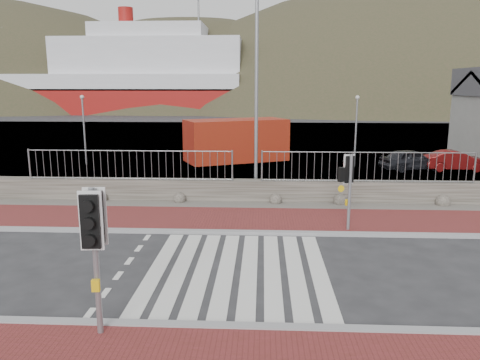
# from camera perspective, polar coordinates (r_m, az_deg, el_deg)

# --- Properties ---
(ground) EXTENTS (220.00, 220.00, 0.00)m
(ground) POSITION_cam_1_polar(r_m,az_deg,el_deg) (12.40, -0.30, -10.95)
(ground) COLOR #28282B
(ground) RESTS_ON ground
(sidewalk_far) EXTENTS (40.00, 3.00, 0.08)m
(sidewalk_far) POSITION_cam_1_polar(r_m,az_deg,el_deg) (16.63, 0.54, -4.86)
(sidewalk_far) COLOR maroon
(sidewalk_far) RESTS_ON ground
(kerb_near) EXTENTS (40.00, 0.25, 0.12)m
(kerb_near) POSITION_cam_1_polar(r_m,az_deg,el_deg) (9.68, -1.31, -17.50)
(kerb_near) COLOR gray
(kerb_near) RESTS_ON ground
(kerb_far) EXTENTS (40.00, 0.25, 0.12)m
(kerb_far) POSITION_cam_1_polar(r_m,az_deg,el_deg) (15.19, 0.31, -6.43)
(kerb_far) COLOR gray
(kerb_far) RESTS_ON ground
(zebra_crossing) EXTENTS (4.62, 5.60, 0.01)m
(zebra_crossing) POSITION_cam_1_polar(r_m,az_deg,el_deg) (12.40, -0.30, -10.92)
(zebra_crossing) COLOR silver
(zebra_crossing) RESTS_ON ground
(gravel_strip) EXTENTS (40.00, 1.50, 0.06)m
(gravel_strip) POSITION_cam_1_polar(r_m,az_deg,el_deg) (18.55, 0.78, -3.14)
(gravel_strip) COLOR #59544C
(gravel_strip) RESTS_ON ground
(stone_wall) EXTENTS (40.00, 0.60, 0.90)m
(stone_wall) POSITION_cam_1_polar(r_m,az_deg,el_deg) (19.23, 0.87, -1.32)
(stone_wall) COLOR #444038
(stone_wall) RESTS_ON ground
(railing) EXTENTS (18.07, 0.07, 1.22)m
(railing) POSITION_cam_1_polar(r_m,az_deg,el_deg) (18.82, 0.87, 2.64)
(railing) COLOR gray
(railing) RESTS_ON stone_wall
(quay) EXTENTS (120.00, 40.00, 0.50)m
(quay) POSITION_cam_1_polar(r_m,az_deg,el_deg) (39.62, 1.88, 4.73)
(quay) COLOR #4C4C4F
(quay) RESTS_ON ground
(water) EXTENTS (220.00, 50.00, 0.05)m
(water) POSITION_cam_1_polar(r_m,az_deg,el_deg) (74.49, 2.33, 7.96)
(water) COLOR #3F4C54
(water) RESTS_ON ground
(ferry) EXTENTS (50.00, 16.00, 20.00)m
(ferry) POSITION_cam_1_polar(r_m,az_deg,el_deg) (83.26, -15.20, 11.65)
(ferry) COLOR maroon
(ferry) RESTS_ON ground
(hills_backdrop) EXTENTS (254.00, 90.00, 100.00)m
(hills_backdrop) POSITION_cam_1_polar(r_m,az_deg,el_deg) (103.33, 6.10, -4.05)
(hills_backdrop) COLOR #323520
(hills_backdrop) RESTS_ON ground
(traffic_signal_near) EXTENTS (0.44, 0.29, 2.93)m
(traffic_signal_near) POSITION_cam_1_polar(r_m,az_deg,el_deg) (9.04, -17.36, -5.98)
(traffic_signal_near) COLOR gray
(traffic_signal_near) RESTS_ON ground
(traffic_signal_far) EXTENTS (0.63, 0.39, 2.57)m
(traffic_signal_far) POSITION_cam_1_polar(r_m,az_deg,el_deg) (15.38, 13.20, 0.46)
(traffic_signal_far) COLOR gray
(traffic_signal_far) RESTS_ON ground
(streetlight) EXTENTS (1.67, 0.86, 8.33)m
(streetlight) POSITION_cam_1_polar(r_m,az_deg,el_deg) (19.59, 2.41, 11.41)
(streetlight) COLOR gray
(streetlight) RESTS_ON ground
(shipping_container) EXTENTS (6.74, 4.96, 2.59)m
(shipping_container) POSITION_cam_1_polar(r_m,az_deg,el_deg) (29.45, -0.46, 4.88)
(shipping_container) COLOR #90320F
(shipping_container) RESTS_ON ground
(car_a) EXTENTS (3.75, 2.34, 1.19)m
(car_a) POSITION_cam_1_polar(r_m,az_deg,el_deg) (27.98, 20.10, 2.36)
(car_a) COLOR black
(car_a) RESTS_ON ground
(car_b) EXTENTS (3.40, 1.21, 1.12)m
(car_b) POSITION_cam_1_polar(r_m,az_deg,el_deg) (28.79, 24.80, 2.16)
(car_b) COLOR #590C0C
(car_b) RESTS_ON ground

